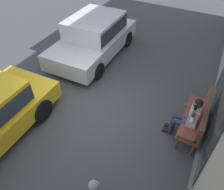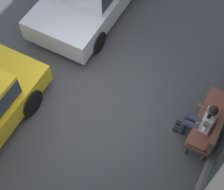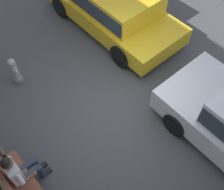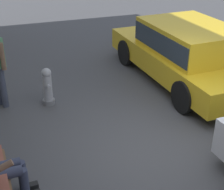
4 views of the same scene
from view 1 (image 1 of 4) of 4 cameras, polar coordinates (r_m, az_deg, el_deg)
ground_plane at (r=6.63m, az=-5.24°, el=-3.37°), size 60.00×60.00×0.00m
bench at (r=6.01m, az=21.55°, el=-5.28°), size 1.66×0.55×0.99m
person_on_phone at (r=5.73m, az=19.31°, el=-5.42°), size 0.73×0.74×1.33m
parked_car_near at (r=8.68m, az=-4.67°, el=15.28°), size 4.12×2.00×1.50m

